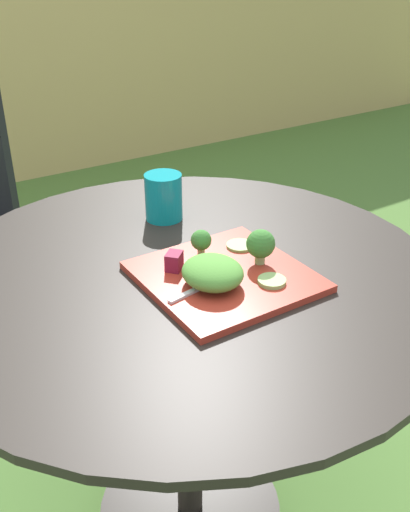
# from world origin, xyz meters

# --- Properties ---
(patio_table) EXTENTS (1.00, 1.00, 0.71)m
(patio_table) POSITION_xyz_m (0.00, 0.00, 0.48)
(patio_table) COLOR #28231E
(patio_table) RESTS_ON ground_plane
(salad_plate) EXTENTS (0.29, 0.29, 0.01)m
(salad_plate) POSITION_xyz_m (0.04, -0.07, 0.71)
(salad_plate) COLOR #AD3323
(salad_plate) RESTS_ON patio_table
(drinking_glass) EXTENTS (0.08, 0.08, 0.10)m
(drinking_glass) POSITION_xyz_m (0.08, 0.23, 0.75)
(drinking_glass) COLOR #0F8C93
(drinking_glass) RESTS_ON patio_table
(fork) EXTENTS (0.15, 0.04, 0.00)m
(fork) POSITION_xyz_m (-0.00, -0.09, 0.72)
(fork) COLOR silver
(fork) RESTS_ON salad_plate
(lettuce_mound) EXTENTS (0.11, 0.12, 0.05)m
(lettuce_mound) POSITION_xyz_m (0.00, -0.09, 0.75)
(lettuce_mound) COLOR #519338
(lettuce_mound) RESTS_ON salad_plate
(broccoli_floret_0) EXTENTS (0.05, 0.05, 0.07)m
(broccoli_floret_0) POSITION_xyz_m (0.12, -0.08, 0.76)
(broccoli_floret_0) COLOR #99B770
(broccoli_floret_0) RESTS_ON salad_plate
(broccoli_floret_1) EXTENTS (0.04, 0.04, 0.06)m
(broccoli_floret_1) POSITION_xyz_m (0.04, 0.01, 0.76)
(broccoli_floret_1) COLOR #99B770
(broccoli_floret_1) RESTS_ON salad_plate
(cucumber_slice_0) EXTENTS (0.05, 0.05, 0.01)m
(cucumber_slice_0) POSITION_xyz_m (0.13, 0.00, 0.72)
(cucumber_slice_0) COLOR #8EB766
(cucumber_slice_0) RESTS_ON salad_plate
(cucumber_slice_1) EXTENTS (0.05, 0.05, 0.01)m
(cucumber_slice_1) POSITION_xyz_m (0.09, -0.14, 0.72)
(cucumber_slice_1) COLOR #8EB766
(cucumber_slice_1) RESTS_ON salad_plate
(beet_chunk_0) EXTENTS (0.04, 0.04, 0.03)m
(beet_chunk_0) POSITION_xyz_m (-0.03, -0.01, 0.74)
(beet_chunk_0) COLOR maroon
(beet_chunk_0) RESTS_ON salad_plate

